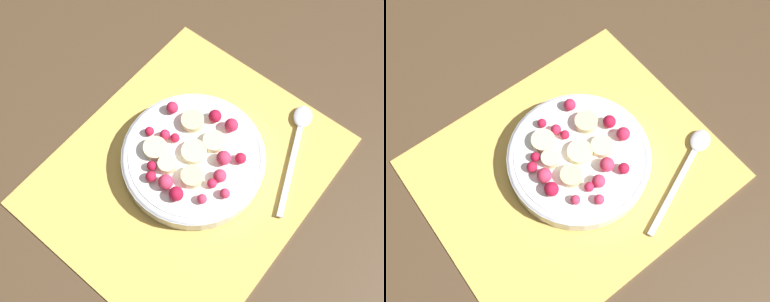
{
  "view_description": "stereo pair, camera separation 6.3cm",
  "coord_description": "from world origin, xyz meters",
  "views": [
    {
      "loc": [
        0.19,
        0.17,
        0.61
      ],
      "look_at": [
        -0.01,
        -0.0,
        0.04
      ],
      "focal_mm": 40.0,
      "sensor_mm": 36.0,
      "label": 1
    },
    {
      "loc": [
        0.15,
        0.21,
        0.61
      ],
      "look_at": [
        -0.01,
        -0.0,
        0.04
      ],
      "focal_mm": 40.0,
      "sensor_mm": 36.0,
      "label": 2
    }
  ],
  "objects": [
    {
      "name": "placemat",
      "position": [
        0.0,
        0.0,
        0.0
      ],
      "size": [
        0.43,
        0.36,
        0.01
      ],
      "color": "#E0B251",
      "rests_on": "ground_plane"
    },
    {
      "name": "spoon",
      "position": [
        -0.15,
        0.1,
        0.01
      ],
      "size": [
        0.19,
        0.09,
        0.01
      ],
      "rotation": [
        0.0,
        0.0,
        3.52
      ],
      "color": "silver",
      "rests_on": "placemat"
    },
    {
      "name": "ground_plane",
      "position": [
        0.0,
        0.0,
        0.0
      ],
      "size": [
        3.0,
        3.0,
        0.0
      ],
      "primitive_type": "plane",
      "color": "#4C3823"
    },
    {
      "name": "fruit_bowl",
      "position": [
        -0.01,
        -0.0,
        0.02
      ],
      "size": [
        0.22,
        0.22,
        0.05
      ],
      "color": "silver",
      "rests_on": "placemat"
    }
  ]
}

